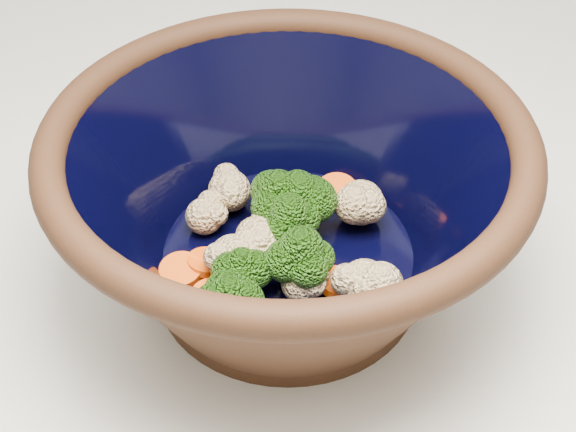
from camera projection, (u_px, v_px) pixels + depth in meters
name	position (u px, v px, depth m)	size (l,w,h in m)	color
mixing_bowl	(288.00, 201.00, 0.55)	(0.36, 0.36, 0.14)	black
vegetable_pile	(282.00, 229.00, 0.56)	(0.17, 0.16, 0.06)	#608442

